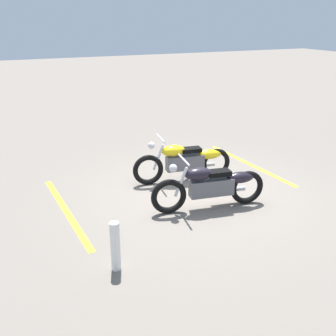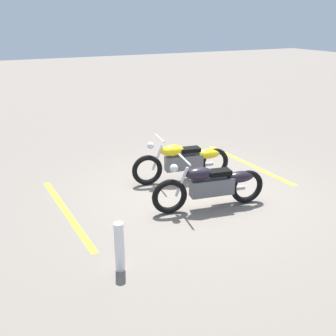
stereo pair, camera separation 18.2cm
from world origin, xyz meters
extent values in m
plane|color=slate|center=(0.00, 0.00, 0.00)|extent=(60.00, 60.00, 0.00)
torus|color=black|center=(0.78, -0.83, 0.34)|extent=(0.68, 0.21, 0.67)
torus|color=black|center=(-0.76, -0.60, 0.34)|extent=(0.68, 0.21, 0.67)
cube|color=#59595E|center=(-0.04, -0.71, 0.42)|extent=(0.86, 0.34, 0.32)
ellipsoid|color=yellow|center=(0.23, -0.75, 0.72)|extent=(0.56, 0.35, 0.24)
ellipsoid|color=yellow|center=(-0.60, -0.62, 0.56)|extent=(0.59, 0.32, 0.22)
cube|color=black|center=(-0.17, -0.69, 0.70)|extent=(0.47, 0.30, 0.09)
cylinder|color=silver|center=(0.56, -0.80, 0.60)|extent=(0.27, 0.10, 0.56)
cylinder|color=silver|center=(0.51, -0.79, 1.02)|extent=(0.13, 0.62, 0.04)
sphere|color=silver|center=(0.70, -0.82, 0.88)|extent=(0.15, 0.15, 0.15)
cylinder|color=silver|center=(-0.45, -0.79, 0.26)|extent=(0.71, 0.19, 0.09)
torus|color=black|center=(0.95, 0.59, 0.34)|extent=(0.68, 0.22, 0.67)
torus|color=black|center=(-0.59, 0.84, 0.34)|extent=(0.68, 0.22, 0.67)
cube|color=#59595E|center=(0.13, 0.72, 0.42)|extent=(0.86, 0.35, 0.32)
ellipsoid|color=black|center=(0.40, 0.68, 0.72)|extent=(0.56, 0.36, 0.24)
ellipsoid|color=black|center=(-0.43, 0.82, 0.56)|extent=(0.59, 0.33, 0.22)
cube|color=black|center=(0.01, 0.74, 0.70)|extent=(0.47, 0.31, 0.09)
cylinder|color=silver|center=(0.73, 0.62, 0.60)|extent=(0.27, 0.10, 0.56)
cylinder|color=silver|center=(0.68, 0.63, 1.02)|extent=(0.14, 0.62, 0.04)
sphere|color=silver|center=(0.87, 0.60, 0.88)|extent=(0.15, 0.15, 0.15)
cylinder|color=silver|center=(-0.28, 0.65, 0.26)|extent=(0.71, 0.20, 0.09)
cylinder|color=white|center=(2.38, 1.88, 0.38)|extent=(0.14, 0.14, 0.75)
cube|color=yellow|center=(-1.96, -0.95, 0.00)|extent=(0.27, 3.20, 0.01)
cube|color=yellow|center=(2.67, -0.28, 0.00)|extent=(0.27, 3.20, 0.01)
camera|label=1|loc=(3.78, 6.67, 3.42)|focal=43.17mm
camera|label=2|loc=(3.94, 6.59, 3.42)|focal=43.17mm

